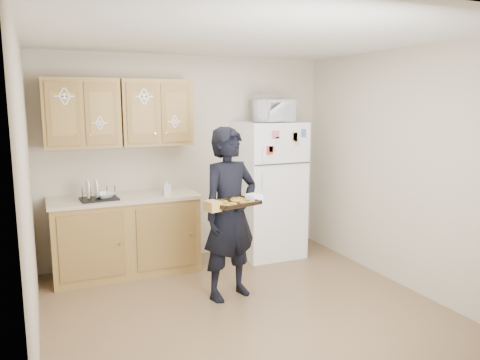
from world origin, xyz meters
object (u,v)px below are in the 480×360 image
at_px(person, 230,214).
at_px(refrigerator, 269,189).
at_px(microwave, 272,111).
at_px(dish_rack, 99,193).
at_px(baking_tray, 234,203).

bearing_deg(person, refrigerator, 32.21).
xyz_separation_m(refrigerator, microwave, (0.01, -0.05, 0.99)).
bearing_deg(microwave, dish_rack, -175.67).
bearing_deg(baking_tray, microwave, 35.60).
distance_m(refrigerator, baking_tray, 1.70).
bearing_deg(refrigerator, person, -132.71).
xyz_separation_m(person, baking_tray, (-0.08, -0.29, 0.17)).
bearing_deg(microwave, refrigerator, 106.15).
relative_size(person, microwave, 3.46).
xyz_separation_m(baking_tray, microwave, (1.05, 1.28, 0.81)).
bearing_deg(baking_tray, refrigerator, 36.95).
height_order(microwave, dish_rack, microwave).
xyz_separation_m(microwave, dish_rack, (-2.09, 0.01, -0.86)).
bearing_deg(person, dish_rack, 123.30).
height_order(person, microwave, microwave).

